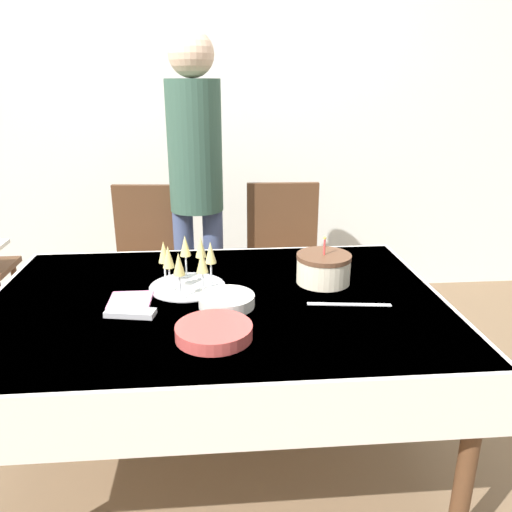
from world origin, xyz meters
The scene contains 13 objects.
ground_plane centered at (0.00, 0.00, 0.00)m, with size 12.00×12.00×0.00m, color brown.
wall_back centered at (0.00, 1.81, 1.35)m, with size 8.00×0.05×2.70m.
dining_table centered at (0.00, 0.00, 0.63)m, with size 1.68×1.15×0.73m.
dining_chair_far_left centered at (-0.36, 0.89, 0.53)m, with size 0.46×0.46×0.96m.
dining_chair_far_right centered at (0.38, 0.89, 0.53)m, with size 0.44×0.44×0.96m.
birthday_cake centered at (0.43, 0.12, 0.78)m, with size 0.22×0.22×0.19m.
champagne_tray centered at (-0.11, 0.11, 0.82)m, with size 0.29×0.29×0.18m.
plate_stack_main centered at (-0.01, -0.30, 0.75)m, with size 0.24×0.24×0.04m.
plate_stack_dessert centered at (0.04, -0.07, 0.75)m, with size 0.20×0.20×0.04m.
cake_knife centered at (0.47, -0.10, 0.73)m, with size 0.30×0.06×0.00m.
fork_pile centered at (-0.29, -0.12, 0.74)m, with size 0.18×0.09×0.02m.
napkin_pile centered at (-0.31, -0.01, 0.73)m, with size 0.15×0.15×0.01m.
person_standing centered at (-0.09, 0.92, 1.05)m, with size 0.28×0.28×1.73m.
Camera 1 is at (0.01, -1.70, 1.48)m, focal length 35.00 mm.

